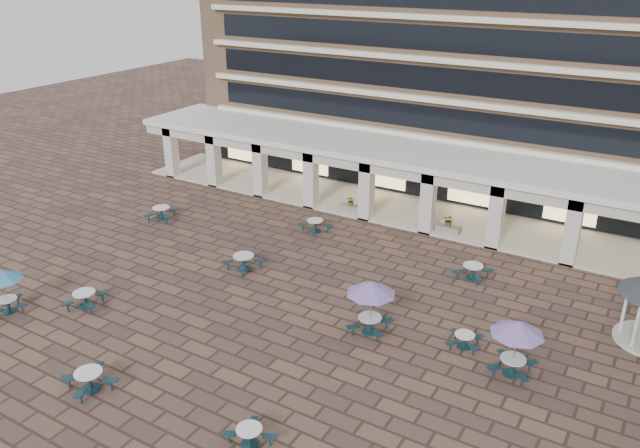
# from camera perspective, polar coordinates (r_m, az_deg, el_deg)

# --- Properties ---
(ground) EXTENTS (120.00, 120.00, 0.00)m
(ground) POSITION_cam_1_polar(r_m,az_deg,el_deg) (30.53, -2.93, -8.05)
(ground) COLOR brown
(ground) RESTS_ON ground
(apartment_building) EXTENTS (40.00, 15.50, 25.20)m
(apartment_building) POSITION_cam_1_polar(r_m,az_deg,el_deg) (49.38, 14.27, 18.83)
(apartment_building) COLOR tan
(apartment_building) RESTS_ON ground
(retail_arcade) EXTENTS (42.00, 6.60, 4.40)m
(retail_arcade) POSITION_cam_1_polar(r_m,az_deg,el_deg) (41.27, 8.45, 4.86)
(retail_arcade) COLOR white
(retail_arcade) RESTS_ON ground
(picnic_table_0) EXTENTS (2.21, 2.21, 0.81)m
(picnic_table_0) POSITION_cam_1_polar(r_m,az_deg,el_deg) (32.78, -20.71, -6.35)
(picnic_table_0) COLOR #14333C
(picnic_table_0) RESTS_ON ground
(picnic_table_1) EXTENTS (2.21, 2.21, 0.83)m
(picnic_table_1) POSITION_cam_1_polar(r_m,az_deg,el_deg) (26.97, -20.35, -13.13)
(picnic_table_1) COLOR #14333C
(picnic_table_1) RESTS_ON ground
(picnic_table_2) EXTENTS (1.90, 1.90, 0.70)m
(picnic_table_2) POSITION_cam_1_polar(r_m,az_deg,el_deg) (23.21, -6.48, -18.60)
(picnic_table_2) COLOR #14333C
(picnic_table_2) RESTS_ON ground
(picnic_table_4) EXTENTS (1.95, 1.95, 2.25)m
(picnic_table_4) POSITION_cam_1_polar(r_m,az_deg,el_deg) (33.25, -27.10, -4.28)
(picnic_table_4) COLOR #14333C
(picnic_table_4) RESTS_ON ground
(picnic_table_5) EXTENTS (2.19, 2.19, 0.86)m
(picnic_table_5) POSITION_cam_1_polar(r_m,az_deg,el_deg) (34.44, -7.00, -3.37)
(picnic_table_5) COLOR #14333C
(picnic_table_5) RESTS_ON ground
(picnic_table_6) EXTENTS (2.27, 2.27, 2.62)m
(picnic_table_6) POSITION_cam_1_polar(r_m,az_deg,el_deg) (27.96, 4.69, -6.00)
(picnic_table_6) COLOR #14333C
(picnic_table_6) RESTS_ON ground
(picnic_table_7) EXTENTS (1.62, 1.62, 0.67)m
(picnic_table_7) POSITION_cam_1_polar(r_m,az_deg,el_deg) (28.52, 13.06, -10.24)
(picnic_table_7) COLOR #14333C
(picnic_table_7) RESTS_ON ground
(picnic_table_8) EXTENTS (2.24, 2.24, 0.84)m
(picnic_table_8) POSITION_cam_1_polar(r_m,az_deg,el_deg) (42.01, -14.30, 1.07)
(picnic_table_8) COLOR #14333C
(picnic_table_8) RESTS_ON ground
(picnic_table_10) EXTENTS (1.97, 1.97, 0.80)m
(picnic_table_10) POSITION_cam_1_polar(r_m,az_deg,el_deg) (34.24, 13.79, -4.15)
(picnic_table_10) COLOR #14333C
(picnic_table_10) RESTS_ON ground
(picnic_table_11) EXTENTS (2.19, 2.19, 2.53)m
(picnic_table_11) POSITION_cam_1_polar(r_m,az_deg,el_deg) (26.42, 17.61, -9.21)
(picnic_table_11) COLOR #14333C
(picnic_table_11) RESTS_ON ground
(picnic_table_12) EXTENTS (2.08, 2.08, 0.76)m
(picnic_table_12) POSITION_cam_1_polar(r_m,az_deg,el_deg) (38.90, -0.45, -0.05)
(picnic_table_12) COLOR #14333C
(picnic_table_12) RESTS_ON ground
(planter_left) EXTENTS (1.50, 0.69, 1.15)m
(planter_left) POSITION_cam_1_polar(r_m,az_deg,el_deg) (41.91, 2.85, 1.63)
(planter_left) COLOR gray
(planter_left) RESTS_ON ground
(planter_right) EXTENTS (1.50, 0.68, 1.26)m
(planter_right) POSITION_cam_1_polar(r_m,az_deg,el_deg) (39.39, 11.66, -0.17)
(planter_right) COLOR gray
(planter_right) RESTS_ON ground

